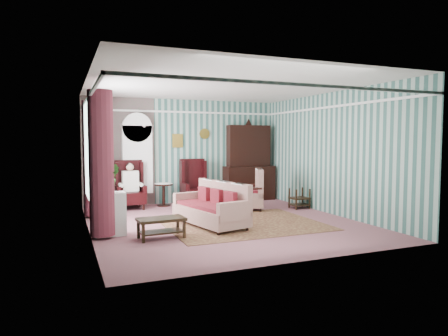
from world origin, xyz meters
name	(u,v)px	position (x,y,z in m)	size (l,w,h in m)	color
floor	(224,222)	(0.00, 0.00, 0.00)	(6.00, 6.00, 0.00)	#8F5360
room_shell	(194,129)	(-0.62, 0.18, 2.01)	(5.53, 6.02, 2.91)	#366259
bookcase	(137,164)	(-1.35, 2.84, 1.12)	(0.80, 0.28, 2.24)	white
dresser_hutch	(249,160)	(1.90, 2.72, 1.18)	(1.50, 0.56, 2.36)	black
wingback_left	(130,185)	(-1.60, 2.45, 0.62)	(0.76, 0.80, 1.25)	black
wingback_right	(195,182)	(0.15, 2.45, 0.62)	(0.76, 0.80, 1.25)	black
seated_woman	(130,186)	(-1.60, 2.45, 0.59)	(0.44, 0.40, 1.18)	beige
round_side_table	(164,195)	(-0.70, 2.60, 0.30)	(0.50, 0.50, 0.60)	black
nest_table	(299,198)	(2.47, 0.90, 0.27)	(0.45, 0.38, 0.54)	black
plant_stand	(110,214)	(-2.40, -0.30, 0.40)	(0.55, 0.35, 0.80)	white
rug	(243,224)	(0.30, -0.30, 0.01)	(3.20, 2.60, 0.01)	#441617
sofa	(210,203)	(-0.40, -0.22, 0.47)	(1.83, 1.04, 0.94)	beige
floral_armchair	(246,189)	(1.10, 1.21, 0.53)	(0.86, 0.82, 1.06)	#BDB892
coffee_table	(161,228)	(-1.58, -0.87, 0.19)	(0.84, 0.46, 0.37)	black
potted_plant_a	(108,182)	(-2.45, -0.43, 1.00)	(0.37, 0.32, 0.41)	#1D4917
potted_plant_b	(111,178)	(-2.36, -0.19, 1.06)	(0.29, 0.23, 0.53)	#174B18
potted_plant_c	(106,183)	(-2.46, -0.22, 0.98)	(0.20, 0.20, 0.36)	#234C17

